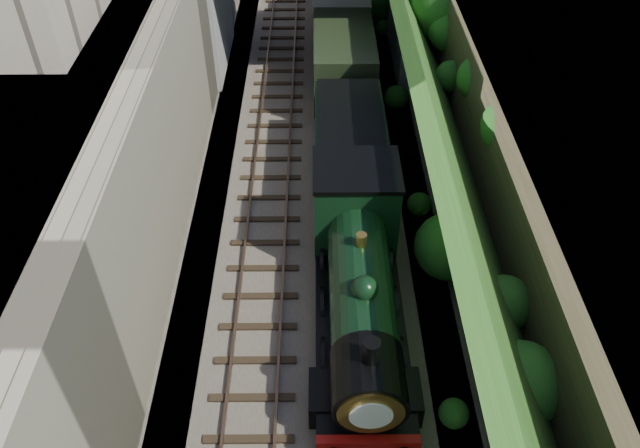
% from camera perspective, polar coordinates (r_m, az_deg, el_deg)
% --- Properties ---
extents(trackbed, '(10.00, 90.00, 0.20)m').
position_cam_1_polar(trackbed, '(31.14, -0.17, 11.16)').
color(trackbed, '#473F38').
rests_on(trackbed, ground).
extents(retaining_wall, '(1.00, 90.00, 7.00)m').
position_cam_1_polar(retaining_wall, '(30.04, -11.19, 16.50)').
color(retaining_wall, '#756B56').
rests_on(retaining_wall, ground).
extents(street_plateau_left, '(6.00, 90.00, 7.00)m').
position_cam_1_polar(street_plateau_left, '(30.86, -17.85, 16.02)').
color(street_plateau_left, '#262628').
rests_on(street_plateau_left, ground).
extents(street_plateau_right, '(8.00, 90.00, 6.25)m').
position_cam_1_polar(street_plateau_right, '(31.23, 18.22, 15.47)').
color(street_plateau_right, '#262628').
rests_on(street_plateau_right, ground).
extents(embankment_slope, '(4.64, 90.00, 6.39)m').
position_cam_1_polar(embankment_slope, '(28.37, 10.26, 13.31)').
color(embankment_slope, '#1E4714').
rests_on(embankment_slope, ground).
extents(track_left, '(2.50, 90.00, 0.20)m').
position_cam_1_polar(track_left, '(31.13, -3.93, 11.35)').
color(track_left, black).
rests_on(track_left, trackbed).
extents(track_right, '(2.50, 90.00, 0.20)m').
position_cam_1_polar(track_right, '(31.10, 2.09, 11.39)').
color(track_right, black).
rests_on(track_right, trackbed).
extents(tree, '(3.60, 3.80, 6.60)m').
position_cam_1_polar(tree, '(30.25, 11.74, 19.00)').
color(tree, black).
rests_on(tree, ground).
extents(locomotive, '(3.10, 10.23, 3.83)m').
position_cam_1_polar(locomotive, '(19.31, 3.61, -5.23)').
color(locomotive, black).
rests_on(locomotive, trackbed).
extents(tender, '(2.70, 6.00, 3.05)m').
position_cam_1_polar(tender, '(25.06, 2.67, 6.77)').
color(tender, black).
rests_on(tender, trackbed).
extents(coach_front, '(2.90, 18.00, 3.70)m').
position_cam_1_polar(coach_front, '(35.92, 1.79, 19.00)').
color(coach_front, black).
rests_on(coach_front, trackbed).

